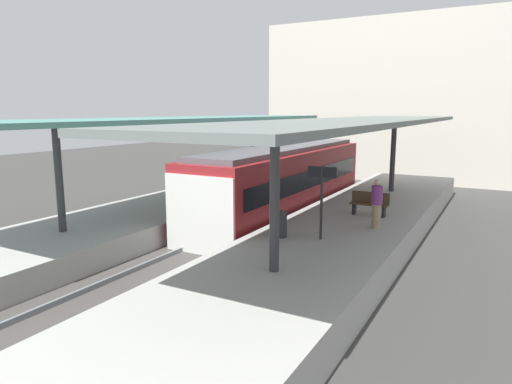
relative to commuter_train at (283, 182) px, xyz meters
name	(u,v)px	position (x,y,z in m)	size (l,w,h in m)	color
ground_plane	(242,240)	(0.00, -3.59, -1.73)	(80.00, 80.00, 0.00)	#383835
platform_left	(163,216)	(-3.80, -3.59, -1.23)	(4.40, 28.00, 1.00)	#9E9E99
platform_right	(339,241)	(3.80, -3.59, -1.23)	(4.40, 28.00, 1.00)	#9E9E99
track_ballast	(242,237)	(0.00, -3.59, -1.63)	(3.20, 28.00, 0.20)	#423F3D
rail_near_side	(226,231)	(-0.72, -3.59, -1.46)	(0.08, 28.00, 0.14)	slate
rail_far_side	(259,235)	(0.72, -3.59, -1.46)	(0.08, 28.00, 0.14)	slate
commuter_train	(283,182)	(0.00, 0.00, 0.00)	(2.78, 12.68, 3.10)	maroon
canopy_left	(182,120)	(-3.80, -2.19, 2.68)	(4.18, 21.00, 3.54)	#333335
canopy_right	(355,123)	(3.80, -2.19, 2.68)	(4.18, 21.00, 3.53)	#333335
platform_bench	(370,203)	(4.23, -1.45, -0.26)	(1.40, 0.41, 0.86)	black
platform_sign	(322,186)	(3.80, -5.36, 0.90)	(0.90, 0.08, 2.21)	#262628
litter_bin	(280,224)	(2.60, -5.70, -0.33)	(0.44, 0.44, 0.80)	#2D2D30
passenger_near_bench	(377,203)	(4.93, -3.25, 0.12)	(0.36, 0.36, 1.64)	#998460
station_building_backdrop	(399,101)	(1.38, 16.41, 3.77)	(18.00, 6.00, 11.00)	beige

